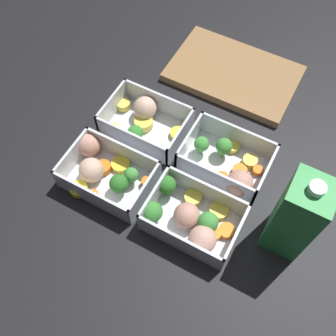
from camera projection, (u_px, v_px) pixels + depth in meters
ground_plane at (168, 173)px, 0.77m from camera, size 4.00×4.00×0.00m
container_near_left at (103, 170)px, 0.75m from camera, size 0.18×0.13×0.06m
container_near_right at (191, 219)px, 0.69m from camera, size 0.17×0.13×0.06m
container_far_left at (144, 120)px, 0.81m from camera, size 0.17×0.12×0.06m
container_far_right at (229, 164)px, 0.75m from camera, size 0.16×0.13×0.06m
juice_carton at (296, 217)px, 0.62m from camera, size 0.07×0.07×0.20m
cutting_board at (233, 73)px, 0.89m from camera, size 0.28×0.18×0.02m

